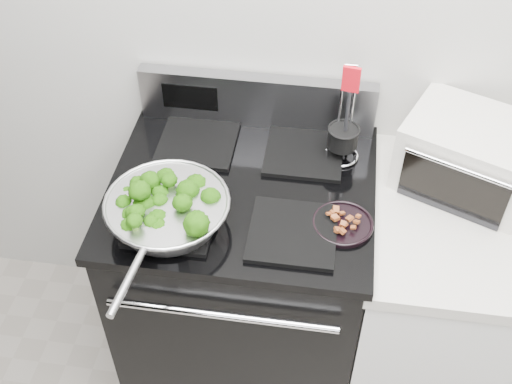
% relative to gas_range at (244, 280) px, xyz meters
% --- Properties ---
extents(back_wall, '(4.00, 0.02, 2.70)m').
position_rel_gas_range_xyz_m(back_wall, '(0.30, 0.34, 0.86)').
color(back_wall, beige).
rests_on(back_wall, ground).
extents(gas_range, '(0.79, 0.69, 1.13)m').
position_rel_gas_range_xyz_m(gas_range, '(0.00, 0.00, 0.00)').
color(gas_range, black).
rests_on(gas_range, floor).
extents(counter, '(0.62, 0.68, 0.92)m').
position_rel_gas_range_xyz_m(counter, '(0.68, -0.00, -0.03)').
color(counter, white).
rests_on(counter, floor).
extents(skillet, '(0.35, 0.55, 0.07)m').
position_rel_gas_range_xyz_m(skillet, '(-0.18, -0.18, 0.52)').
color(skillet, silver).
rests_on(skillet, gas_range).
extents(broccoli_pile, '(0.27, 0.27, 0.09)m').
position_rel_gas_range_xyz_m(broccoli_pile, '(-0.18, -0.18, 0.54)').
color(broccoli_pile, black).
rests_on(broccoli_pile, skillet).
extents(bacon_plate, '(0.17, 0.17, 0.04)m').
position_rel_gas_range_xyz_m(bacon_plate, '(0.30, -0.12, 0.48)').
color(bacon_plate, black).
rests_on(bacon_plate, gas_range).
extents(utensil_holder, '(0.11, 0.11, 0.34)m').
position_rel_gas_range_xyz_m(utensil_holder, '(0.28, 0.17, 0.52)').
color(utensil_holder, silver).
rests_on(utensil_holder, gas_range).
extents(toaster_oven, '(0.46, 0.42, 0.22)m').
position_rel_gas_range_xyz_m(toaster_oven, '(0.66, 0.14, 0.54)').
color(toaster_oven, silver).
rests_on(toaster_oven, counter).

